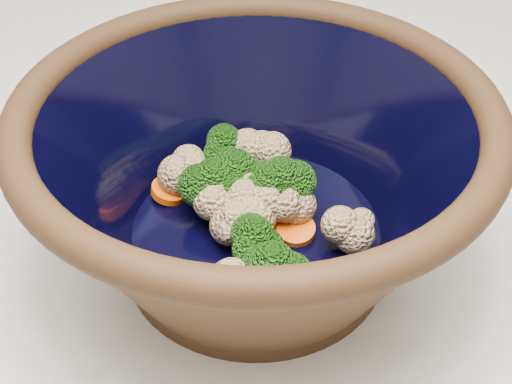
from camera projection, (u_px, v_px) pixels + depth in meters
name	position (u px, v px, depth m)	size (l,w,h in m)	color
mixing_bowl	(256.00, 177.00, 0.48)	(0.32, 0.32, 0.14)	black
vegetable_pile	(252.00, 201.00, 0.50)	(0.16, 0.18, 0.06)	#608442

